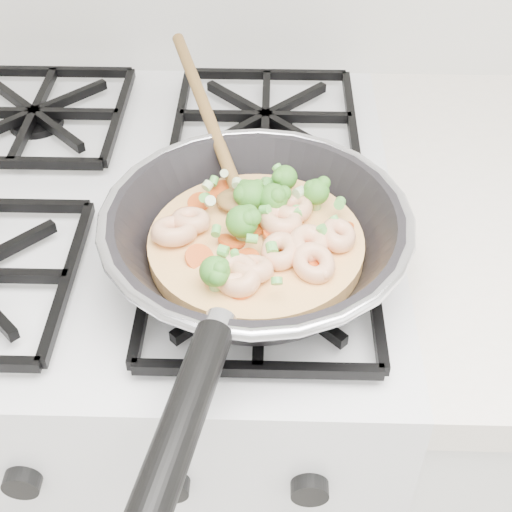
{
  "coord_description": "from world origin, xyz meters",
  "views": [
    {
      "loc": [
        0.16,
        1.05,
        1.42
      ],
      "look_at": [
        0.15,
        1.57,
        0.93
      ],
      "focal_mm": 50.62,
      "sensor_mm": 36.0,
      "label": 1
    }
  ],
  "objects": [
    {
      "name": "stove",
      "position": [
        0.0,
        1.7,
        0.46
      ],
      "size": [
        0.6,
        0.6,
        0.92
      ],
      "color": "white",
      "rests_on": "ground"
    },
    {
      "name": "skillet",
      "position": [
        0.14,
        1.57,
        0.96
      ],
      "size": [
        0.3,
        0.63,
        0.09
      ],
      "rotation": [
        0.0,
        0.0,
        0.22
      ],
      "color": "black",
      "rests_on": "stove"
    }
  ]
}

